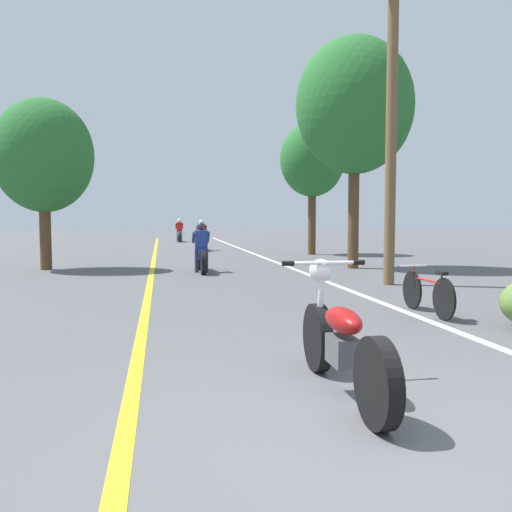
% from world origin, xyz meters
% --- Properties ---
extents(ground_plane, '(120.00, 120.00, 0.00)m').
position_xyz_m(ground_plane, '(0.00, 0.00, 0.00)').
color(ground_plane, '#515154').
extents(lane_stripe_center, '(0.14, 48.00, 0.01)m').
position_xyz_m(lane_stripe_center, '(-1.70, 12.89, 0.00)').
color(lane_stripe_center, yellow).
rests_on(lane_stripe_center, ground).
extents(lane_stripe_edge, '(0.14, 48.00, 0.01)m').
position_xyz_m(lane_stripe_edge, '(2.37, 12.89, 0.00)').
color(lane_stripe_edge, white).
rests_on(lane_stripe_edge, ground).
extents(utility_pole, '(1.10, 0.24, 7.09)m').
position_xyz_m(utility_pole, '(3.58, 7.97, 3.64)').
color(utility_pole, brown).
rests_on(utility_pole, ground).
extents(roadside_tree_right_near, '(3.46, 3.11, 6.75)m').
position_xyz_m(roadside_tree_right_near, '(4.17, 11.90, 4.74)').
color(roadside_tree_right_near, '#513A23').
rests_on(roadside_tree_right_near, ground).
extents(roadside_tree_right_far, '(2.63, 2.37, 5.38)m').
position_xyz_m(roadside_tree_right_far, '(4.64, 18.00, 3.83)').
color(roadside_tree_right_far, '#513A23').
rests_on(roadside_tree_right_far, ground).
extents(roadside_tree_left, '(2.81, 2.53, 4.89)m').
position_xyz_m(roadside_tree_left, '(-4.71, 12.99, 3.25)').
color(roadside_tree_left, '#513A23').
rests_on(roadside_tree_left, ground).
extents(motorcycle_foreground, '(0.79, 2.14, 1.11)m').
position_xyz_m(motorcycle_foreground, '(0.05, 0.95, 0.45)').
color(motorcycle_foreground, black).
rests_on(motorcycle_foreground, ground).
extents(motorcycle_rider_lead, '(0.50, 2.05, 1.38)m').
position_xyz_m(motorcycle_rider_lead, '(-0.35, 11.51, 0.52)').
color(motorcycle_rider_lead, black).
rests_on(motorcycle_rider_lead, ground).
extents(motorcycle_rider_mid, '(0.50, 2.11, 1.41)m').
position_xyz_m(motorcycle_rider_mid, '(0.40, 21.44, 0.53)').
color(motorcycle_rider_mid, black).
rests_on(motorcycle_rider_mid, ground).
extents(motorcycle_rider_far, '(0.50, 2.15, 1.44)m').
position_xyz_m(motorcycle_rider_far, '(-0.29, 30.86, 0.54)').
color(motorcycle_rider_far, black).
rests_on(motorcycle_rider_far, ground).
extents(bicycle_parked, '(0.44, 1.64, 0.73)m').
position_xyz_m(bicycle_parked, '(2.61, 4.33, 0.34)').
color(bicycle_parked, black).
rests_on(bicycle_parked, ground).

